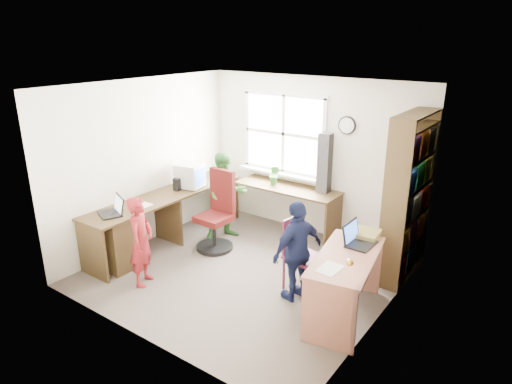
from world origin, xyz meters
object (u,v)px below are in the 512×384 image
crt_monitor (190,176)px  person_navy (297,251)px  swivel_chair (218,215)px  person_red (141,241)px  cd_tower (325,163)px  potted_plant (274,175)px  right_desk (346,272)px  wooden_chair (300,251)px  laptop_left (113,210)px  laptop_right (357,239)px  person_green (226,196)px  bookshelf (408,201)px  l_desk (157,225)px

crt_monitor → person_navy: bearing=-26.9°
swivel_chair → person_red: size_ratio=1.01×
crt_monitor → cd_tower: 2.03m
crt_monitor → potted_plant: (0.98, 0.85, -0.03)m
right_desk → person_red: bearing=-171.5°
wooden_chair → person_red: (-1.62, -1.05, 0.08)m
laptop_left → laptop_right: bearing=42.3°
wooden_chair → cd_tower: size_ratio=1.02×
cd_tower → person_navy: bearing=-72.6°
right_desk → person_navy: 0.62m
right_desk → laptop_left: size_ratio=3.19×
cd_tower → person_navy: 1.84m
laptop_left → laptop_right: size_ratio=1.17×
swivel_chair → person_green: bearing=108.4°
crt_monitor → wooden_chair: bearing=-22.1°
bookshelf → laptop_right: (-0.22, -0.98, -0.21)m
laptop_right → potted_plant: size_ratio=1.17×
laptop_left → cd_tower: size_ratio=0.48×
crt_monitor → laptop_left: 1.38m
cd_tower → right_desk: bearing=-56.1°
swivel_chair → laptop_left: swivel_chair is taller
l_desk → crt_monitor: bearing=99.8°
l_desk → person_red: size_ratio=2.59×
potted_plant → l_desk: bearing=-116.4°
crt_monitor → potted_plant: crt_monitor is taller
swivel_chair → person_navy: (1.63, -0.50, 0.11)m
bookshelf → laptop_left: 3.75m
bookshelf → swivel_chair: size_ratio=1.83×
laptop_right → person_navy: size_ratio=0.30×
crt_monitor → laptop_right: crt_monitor is taller
wooden_chair → person_navy: 0.27m
bookshelf → potted_plant: (-2.12, 0.21, -0.10)m
laptop_right → person_red: person_red is taller
right_desk → person_navy: size_ratio=1.12×
swivel_chair → person_green: 0.39m
l_desk → cd_tower: size_ratio=3.34×
laptop_right → person_green: (-2.31, 0.51, -0.13)m
person_navy → wooden_chair: bearing=-140.0°
laptop_left → laptop_right: (2.93, 1.04, -0.01)m
bookshelf → potted_plant: size_ratio=6.74×
laptop_left → cd_tower: bearing=75.5°
swivel_chair → laptop_left: size_ratio=2.69×
potted_plant → bookshelf: bearing=-5.7°
swivel_chair → cd_tower: size_ratio=1.30×
right_desk → laptop_left: bearing=-177.3°
cd_tower → wooden_chair: bearing=-73.5°
cd_tower → person_red: (-1.18, -2.48, -0.62)m
person_red → cd_tower: bearing=-50.8°
l_desk → person_green: bearing=67.4°
bookshelf → wooden_chair: size_ratio=2.32×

